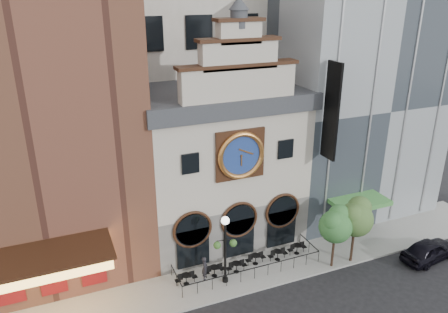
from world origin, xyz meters
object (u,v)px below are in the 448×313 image
lamppost (225,242)px  tree_right (356,216)px  bistro_3 (256,259)px  tree_left (336,224)px  bistro_5 (297,248)px  bistro_2 (236,267)px  bistro_0 (186,278)px  bistro_1 (214,270)px  pedestrian (205,268)px  car_right (430,250)px  bistro_4 (278,254)px

lamppost → tree_right: 9.81m
tree_right → bistro_3: bearing=161.3°
lamppost → tree_left: 8.10m
bistro_5 → lamppost: bearing=-170.9°
bistro_2 → bistro_5: (5.25, 0.36, 0.00)m
bistro_0 → bistro_2: same height
bistro_2 → tree_right: tree_right is taller
bistro_1 → pedestrian: bearing=-178.9°
bistro_0 → car_right: bearing=-12.6°
bistro_5 → pedestrian: bearing=-178.5°
bistro_1 → bistro_3: size_ratio=1.00×
bistro_2 → car_right: 14.73m
lamppost → bistro_2: bearing=38.3°
pedestrian → tree_right: 11.46m
bistro_1 → bistro_5: same height
pedestrian → bistro_2: bearing=-71.5°
car_right → lamppost: bearing=70.5°
car_right → pedestrian: size_ratio=2.76×
bistro_3 → pedestrian: bearing=-177.1°
lamppost → tree_left: size_ratio=1.07×
bistro_0 → tree_left: bearing=-10.8°
bistro_3 → pedestrian: 4.08m
bistro_3 → lamppost: bearing=-160.1°
tree_left → tree_right: size_ratio=0.94×
bistro_1 → bistro_5: (6.88, 0.18, 0.00)m
bistro_1 → bistro_4: same height
bistro_2 → bistro_4: (3.48, 0.20, 0.00)m
bistro_1 → tree_right: tree_right is taller
bistro_1 → bistro_5: size_ratio=1.00×
bistro_0 → bistro_3: (5.46, 0.29, 0.00)m
bistro_5 → tree_left: (1.58, -2.31, 3.03)m
bistro_0 → tree_right: size_ratio=0.31×
car_right → tree_right: size_ratio=0.95×
car_right → bistro_2: bearing=67.0°
bistro_5 → tree_right: bearing=-34.9°
bistro_4 → bistro_5: same height
tree_left → tree_right: bearing=0.1°
bistro_1 → tree_left: bearing=-14.1°
bistro_3 → lamppost: 4.07m
car_right → bistro_4: bearing=61.4°
tree_left → bistro_2: bearing=164.1°
bistro_1 → bistro_2: (1.63, -0.18, 0.00)m
pedestrian → bistro_3: bearing=-64.7°
bistro_0 → bistro_3: size_ratio=1.00×
tree_left → bistro_5: bearing=124.5°
car_right → bistro_3: bearing=63.5°
bistro_1 → bistro_4: bearing=0.3°
bistro_3 → bistro_5: same height
pedestrian → tree_left: size_ratio=0.37×
bistro_2 → lamppost: bearing=-149.8°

